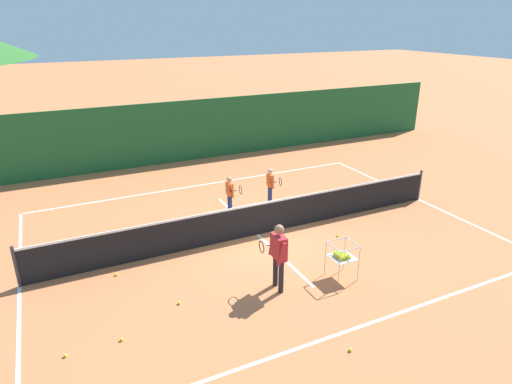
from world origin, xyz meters
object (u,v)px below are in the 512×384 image
object	(u,v)px
instructor	(278,251)
tennis_ball_4	(350,350)
ball_cart	(342,256)
tennis_ball_2	(122,339)
tennis_ball_3	(116,274)
tennis_ball_1	(179,303)
student_1	(271,182)
tennis_ball_0	(65,356)
student_0	(230,191)
tennis_ball_5	(338,235)
tennis_net	(257,219)

from	to	relation	value
instructor	tennis_ball_4	world-z (taller)	instructor
ball_cart	tennis_ball_2	size ratio (longest dim) A/B	13.22
tennis_ball_4	tennis_ball_3	bearing A→B (deg)	127.07
tennis_ball_1	tennis_ball_3	bearing A→B (deg)	120.03
instructor	student_1	world-z (taller)	instructor
tennis_ball_0	tennis_ball_3	xyz separation A→B (m)	(1.33, 2.46, 0.00)
student_0	tennis_ball_5	xyz separation A→B (m)	(2.07, -2.95, -0.68)
tennis_net	instructor	world-z (taller)	instructor
student_0	tennis_ball_1	bearing A→B (deg)	-125.62
tennis_ball_1	tennis_ball_5	distance (m)	5.16
student_0	ball_cart	size ratio (longest dim) A/B	1.33
tennis_net	student_0	bearing A→B (deg)	91.99
student_1	ball_cart	xyz separation A→B (m)	(-0.65, -4.90, -0.13)
ball_cart	tennis_ball_0	xyz separation A→B (m)	(-6.17, -0.02, -0.56)
instructor	ball_cart	world-z (taller)	instructor
tennis_ball_1	tennis_net	bearing A→B (deg)	37.12
ball_cart	tennis_ball_4	distance (m)	2.63
student_0	student_1	size ratio (longest dim) A/B	0.99
tennis_ball_1	tennis_ball_4	xyz separation A→B (m)	(2.46, -2.83, 0.00)
tennis_ball_0	tennis_ball_5	size ratio (longest dim) A/B	1.00
tennis_ball_5	student_1	bearing A→B (deg)	100.25
tennis_net	tennis_ball_1	size ratio (longest dim) A/B	181.84
instructor	tennis_ball_2	world-z (taller)	instructor
ball_cart	tennis_ball_5	world-z (taller)	ball_cart
ball_cart	tennis_ball_1	bearing A→B (deg)	170.33
tennis_net	ball_cart	world-z (taller)	tennis_net
tennis_ball_2	tennis_ball_4	xyz separation A→B (m)	(3.81, -2.17, 0.00)
tennis_ball_5	tennis_ball_0	bearing A→B (deg)	-166.08
student_0	tennis_ball_5	size ratio (longest dim) A/B	17.53
tennis_ball_4	student_0	bearing A→B (deg)	85.97
tennis_ball_1	student_0	bearing A→B (deg)	54.38
ball_cart	tennis_ball_2	xyz separation A→B (m)	(-5.16, -0.02, -0.56)
tennis_ball_1	tennis_ball_5	world-z (taller)	same
student_1	tennis_ball_0	xyz separation A→B (m)	(-6.83, -4.92, -0.69)
tennis_ball_0	tennis_ball_3	bearing A→B (deg)	61.64
instructor	student_1	xyz separation A→B (m)	(2.24, 4.65, -0.25)
student_0	ball_cart	distance (m)	4.84
instructor	student_0	size ratio (longest dim) A/B	1.36
tennis_ball_2	tennis_ball_5	size ratio (longest dim) A/B	1.00
tennis_ball_2	tennis_ball_5	xyz separation A→B (m)	(6.37, 1.83, 0.00)
student_0	tennis_ball_4	size ratio (longest dim) A/B	17.53
instructor	tennis_ball_3	bearing A→B (deg)	146.16
student_0	tennis_ball_4	bearing A→B (deg)	-94.03
tennis_net	student_1	size ratio (longest dim) A/B	10.31
tennis_ball_0	student_1	bearing A→B (deg)	35.78
tennis_ball_5	instructor	bearing A→B (deg)	-150.87
tennis_ball_2	tennis_ball_4	distance (m)	4.38
student_1	tennis_ball_5	size ratio (longest dim) A/B	17.63
tennis_ball_4	tennis_net	bearing A→B (deg)	83.82
tennis_ball_0	ball_cart	bearing A→B (deg)	0.19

